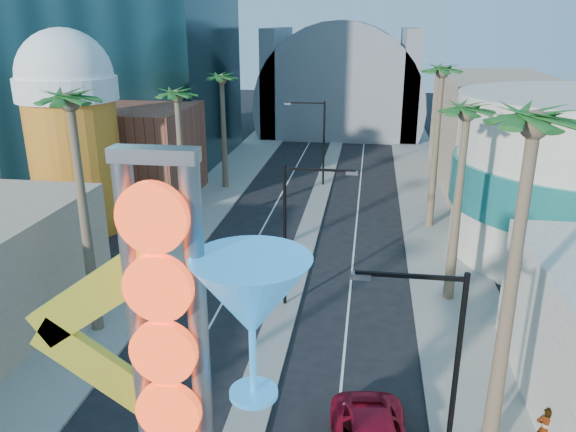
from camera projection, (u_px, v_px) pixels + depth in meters
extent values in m
cube|color=gray|center=(199.00, 210.00, 46.34)|extent=(5.00, 100.00, 0.15)
cube|color=gray|center=(434.00, 222.00, 43.73)|extent=(5.00, 100.00, 0.15)
cube|color=gray|center=(317.00, 204.00, 47.84)|extent=(1.60, 84.00, 0.15)
cube|color=brown|center=(134.00, 153.00, 48.75)|extent=(10.00, 10.00, 8.00)
cube|color=tan|center=(495.00, 131.00, 53.35)|extent=(10.00, 20.00, 10.00)
cylinder|color=orange|center=(76.00, 164.00, 41.08)|extent=(6.40, 6.40, 10.00)
cylinder|color=white|center=(67.00, 89.00, 39.30)|extent=(7.00, 7.00, 1.60)
sphere|color=white|center=(65.00, 77.00, 39.04)|extent=(6.60, 6.60, 6.60)
cylinder|color=slate|center=(341.00, 103.00, 78.30)|extent=(22.00, 16.00, 22.00)
cube|color=slate|center=(277.00, 80.00, 78.55)|extent=(2.00, 16.00, 14.00)
cube|color=slate|center=(408.00, 82.00, 76.07)|extent=(2.00, 16.00, 14.00)
cylinder|color=slate|center=(145.00, 401.00, 13.13)|extent=(0.44, 0.44, 12.00)
cylinder|color=slate|center=(203.00, 406.00, 12.93)|extent=(0.44, 0.44, 12.00)
cube|color=slate|center=(154.00, 155.00, 11.08)|extent=(1.80, 0.50, 0.30)
cylinder|color=red|center=(152.00, 218.00, 11.15)|extent=(1.50, 0.25, 1.50)
cylinder|color=red|center=(158.00, 288.00, 11.66)|extent=(1.50, 0.25, 1.50)
cylinder|color=red|center=(164.00, 352.00, 12.17)|extent=(1.50, 0.25, 1.50)
cylinder|color=red|center=(169.00, 411.00, 12.69)|extent=(1.50, 0.25, 1.50)
cube|color=yellow|center=(96.00, 294.00, 12.36)|extent=(3.47, 0.25, 2.80)
cube|color=yellow|center=(106.00, 372.00, 13.02)|extent=(3.47, 0.25, 2.80)
cone|color=#2380C8|center=(251.00, 297.00, 11.81)|extent=(2.60, 2.60, 1.80)
cylinder|color=#2380C8|center=(253.00, 362.00, 12.34)|extent=(0.16, 0.16, 1.60)
cylinder|color=#2380C8|center=(254.00, 393.00, 12.60)|extent=(1.10, 1.10, 0.12)
cylinder|color=black|center=(285.00, 238.00, 29.73)|extent=(0.18, 0.18, 8.00)
cube|color=black|center=(320.00, 170.00, 28.23)|extent=(3.60, 0.12, 0.12)
cube|color=slate|center=(352.00, 173.00, 28.04)|extent=(0.60, 0.25, 0.18)
cylinder|color=black|center=(324.00, 145.00, 52.15)|extent=(0.18, 0.18, 8.00)
cube|color=black|center=(305.00, 103.00, 51.14)|extent=(3.60, 0.12, 0.12)
cube|color=slate|center=(288.00, 104.00, 51.40)|extent=(0.60, 0.25, 0.18)
cylinder|color=black|center=(454.00, 390.00, 17.53)|extent=(0.18, 0.18, 8.00)
cube|color=black|center=(410.00, 276.00, 16.50)|extent=(3.24, 0.12, 0.12)
cube|color=slate|center=(361.00, 276.00, 16.73)|extent=(0.60, 0.25, 0.18)
cylinder|color=brown|center=(85.00, 224.00, 26.66)|extent=(0.40, 0.40, 11.50)
sphere|color=#1A4E1C|center=(70.00, 102.00, 24.76)|extent=(2.40, 2.40, 2.40)
cylinder|color=brown|center=(181.00, 168.00, 39.98)|extent=(0.40, 0.40, 10.00)
sphere|color=#1A4E1C|center=(177.00, 96.00, 38.33)|extent=(2.40, 2.40, 2.40)
cylinder|color=brown|center=(224.00, 135.00, 51.19)|extent=(0.40, 0.40, 10.00)
sphere|color=#1A4E1C|center=(222.00, 79.00, 49.54)|extent=(2.40, 2.40, 2.40)
cylinder|color=brown|center=(508.00, 306.00, 18.49)|extent=(0.40, 0.40, 12.00)
sphere|color=#1A4E1C|center=(535.00, 125.00, 16.51)|extent=(2.40, 2.40, 2.40)
cylinder|color=brown|center=(457.00, 212.00, 29.95)|extent=(0.40, 0.40, 10.50)
sphere|color=#1A4E1C|center=(467.00, 113.00, 28.22)|extent=(2.40, 2.40, 2.40)
cylinder|color=brown|center=(435.00, 153.00, 40.99)|extent=(0.40, 0.40, 11.50)
sphere|color=#1A4E1C|center=(442.00, 72.00, 39.09)|extent=(2.40, 2.40, 2.40)
imported|color=gray|center=(545.00, 429.00, 20.11)|extent=(0.76, 0.62, 1.81)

